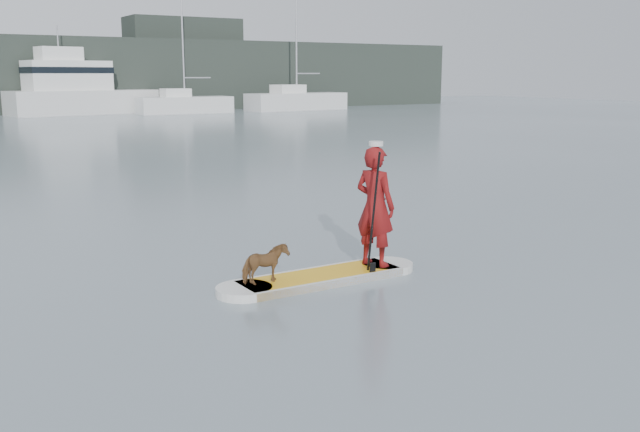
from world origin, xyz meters
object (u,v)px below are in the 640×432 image
paddler (375,206)px  sailboat_e (184,103)px  paddleboard (320,278)px  sailboat_f (296,99)px  motor_yacht_a (76,90)px  dog (265,264)px

paddler → sailboat_e: size_ratio=0.17×
sailboat_e → paddleboard: bearing=-107.3°
sailboat_f → motor_yacht_a: 18.05m
paddler → motor_yacht_a: motor_yacht_a is taller
sailboat_e → sailboat_f: (10.16, -0.12, 0.15)m
paddleboard → sailboat_f: size_ratio=0.24×
sailboat_e → sailboat_f: bearing=0.5°
paddleboard → motor_yacht_a: motor_yacht_a is taller
dog → sailboat_f: bearing=-32.8°
dog → motor_yacht_a: bearing=-12.8°
sailboat_e → motor_yacht_a: bearing=160.4°
paddleboard → dog: bearing=-180.0°
sailboat_e → motor_yacht_a: (-7.62, 2.89, 1.11)m
paddler → sailboat_e: bearing=-36.6°
sailboat_f → dog: bearing=-126.2°
sailboat_f → motor_yacht_a: size_ratio=1.18×
paddler → dog: bearing=70.9°
paddler → dog: paddler is taller
sailboat_e → motor_yacht_a: 8.22m
dog → sailboat_e: bearing=-22.3°
dog → sailboat_e: size_ratio=0.06×
motor_yacht_a → sailboat_e: bearing=-29.7°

